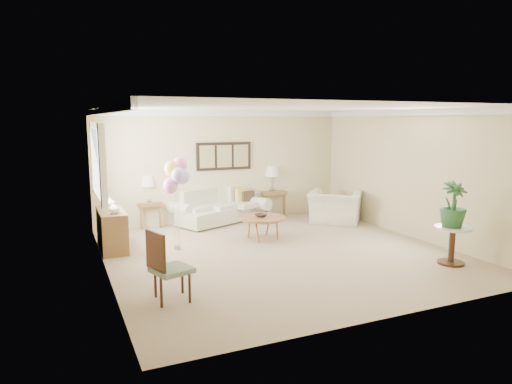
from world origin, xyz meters
The scene contains 18 objects.
ground_plane centered at (0.00, 0.00, 0.00)m, with size 6.00×6.00×0.00m, color tan.
room_shell centered at (-0.11, 0.09, 1.63)m, with size 6.04×6.04×2.60m.
wall_art_triptych centered at (0.00, 2.96, 1.55)m, with size 1.35×0.06×0.65m.
sofa centered at (-0.21, 2.84, 0.32)m, with size 2.49×1.55×0.81m.
end_table_left centered at (-1.78, 3.04, 0.48)m, with size 0.53×0.48×0.58m.
end_table_right centered at (1.27, 2.99, 0.54)m, with size 0.59×0.54×0.65m.
lamp_left centered at (-1.78, 3.04, 1.03)m, with size 0.34×0.34×0.59m.
lamp_right centered at (1.27, 2.99, 1.12)m, with size 0.35×0.35×0.61m.
coffee_table centered at (0.12, 1.01, 0.43)m, with size 0.91×0.91×0.46m.
decor_bowl centered at (0.08, 1.03, 0.49)m, with size 0.23×0.23×0.06m, color black.
armchair centered at (2.29, 1.69, 0.37)m, with size 1.15×1.00×0.75m, color silver.
side_table centered at (2.34, -1.72, 0.48)m, with size 0.59×0.59×0.64m.
potted_plant centered at (2.30, -1.73, 1.02)m, with size 0.43×0.43×0.76m, color #204726.
accent_chair centered at (-2.38, -1.38, 0.50)m, with size 0.59×0.59×0.96m.
credenza centered at (-2.76, 1.50, 0.37)m, with size 0.46×1.20×0.74m.
vase_white centered at (-2.74, 1.16, 0.84)m, with size 0.20×0.20×0.21m, color silver.
vase_sage centered at (-2.74, 1.75, 0.85)m, with size 0.20×0.20×0.21m, color beige.
balloon_cluster centered at (-1.64, 0.95, 1.41)m, with size 0.49×0.44×1.73m.
Camera 1 is at (-3.63, -7.16, 2.39)m, focal length 32.00 mm.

